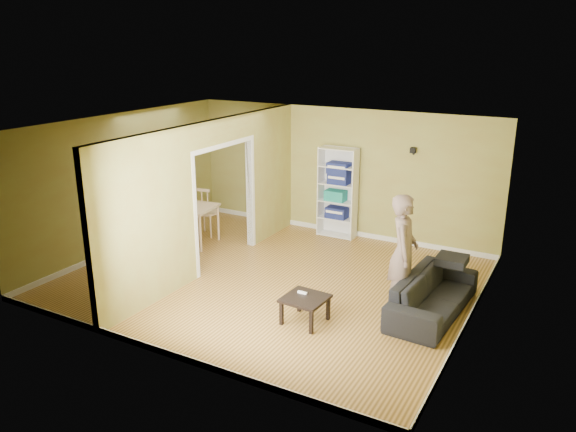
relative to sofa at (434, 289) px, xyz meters
The scene contains 16 objects.
room_shell 2.85m from the sofa, behind, with size 6.50×6.50×6.50m.
partition 4.01m from the sofa, behind, with size 0.22×5.50×2.60m, color #A2A653, non-canonical shape.
wall_speaker 3.23m from the sofa, 114.90° to the left, with size 0.10×0.10×0.10m, color black.
sofa is the anchor object (origin of this frame).
person 0.81m from the sofa, behind, with size 0.59×0.75×2.07m, color slate.
bookshelf 3.68m from the sofa, 136.71° to the left, with size 0.78×0.34×1.84m.
paper_box_navy_a 3.62m from the sofa, 137.35° to the left, with size 0.43×0.28×0.22m, color navy.
paper_box_teal 3.67m from the sofa, 137.73° to the left, with size 0.41×0.27×0.21m, color #1D787F.
paper_box_navy_b 3.69m from the sofa, 137.05° to the left, with size 0.41×0.27×0.21m, color navy.
paper_box_navy_c 3.75m from the sofa, 137.12° to the left, with size 0.44×0.28×0.22m, color #111752.
coffee_table 1.92m from the sofa, 142.39° to the right, with size 0.59×0.59×0.39m.
game_controller 1.94m from the sofa, 146.12° to the right, with size 0.14×0.04×0.03m, color white.
dining_table 5.19m from the sofa, behind, with size 1.23×0.82×0.77m.
chair_left 5.95m from the sofa, behind, with size 0.45×0.45×0.97m, color #DABD82, non-canonical shape.
chair_near 5.06m from the sofa, behind, with size 0.42×0.42×0.91m, color #D9B487, non-canonical shape.
chair_far 5.18m from the sofa, 166.37° to the left, with size 0.47×0.47×1.03m, color tan, non-canonical shape.
Camera 1 is at (4.47, -7.52, 3.89)m, focal length 35.00 mm.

